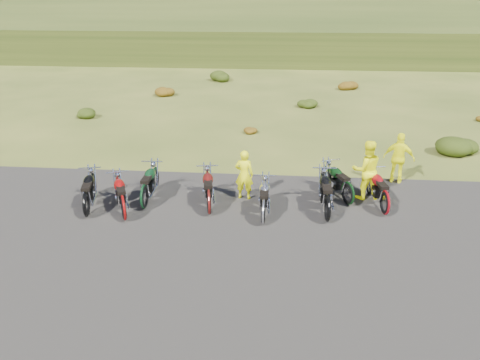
# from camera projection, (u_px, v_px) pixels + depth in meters

# --- Properties ---
(ground) EXTENTS (300.00, 300.00, 0.00)m
(ground) POSITION_uv_depth(u_px,v_px,m) (240.00, 227.00, 13.28)
(ground) COLOR #3E4C19
(ground) RESTS_ON ground
(gravel_pad) EXTENTS (20.00, 12.00, 0.04)m
(gravel_pad) POSITION_uv_depth(u_px,v_px,m) (233.00, 266.00, 11.44)
(gravel_pad) COLOR black
(gravel_pad) RESTS_ON ground
(hill_slope) EXTENTS (300.00, 45.97, 9.37)m
(hill_slope) POSITION_uv_depth(u_px,v_px,m) (274.00, 40.00, 59.29)
(hill_slope) COLOR #2A3913
(hill_slope) RESTS_ON ground
(hill_plateau) EXTENTS (300.00, 90.00, 9.17)m
(hill_plateau) POSITION_uv_depth(u_px,v_px,m) (279.00, 14.00, 114.50)
(hill_plateau) COLOR #2A3913
(hill_plateau) RESTS_ON ground
(shrub_1) EXTENTS (1.03, 1.03, 0.61)m
(shrub_1) POSITION_uv_depth(u_px,v_px,m) (85.00, 112.00, 24.29)
(shrub_1) COLOR #1F330C
(shrub_1) RESTS_ON ground
(shrub_2) EXTENTS (1.30, 1.30, 0.77)m
(shrub_2) POSITION_uv_depth(u_px,v_px,m) (164.00, 90.00, 28.90)
(shrub_2) COLOR brown
(shrub_2) RESTS_ON ground
(shrub_3) EXTENTS (1.56, 1.56, 0.92)m
(shrub_3) POSITION_uv_depth(u_px,v_px,m) (221.00, 75.00, 33.52)
(shrub_3) COLOR #1F330C
(shrub_3) RESTS_ON ground
(shrub_4) EXTENTS (0.77, 0.77, 0.45)m
(shrub_4) POSITION_uv_depth(u_px,v_px,m) (249.00, 129.00, 21.69)
(shrub_4) COLOR brown
(shrub_4) RESTS_ON ground
(shrub_5) EXTENTS (1.03, 1.03, 0.61)m
(shrub_5) POSITION_uv_depth(u_px,v_px,m) (307.00, 102.00, 26.30)
(shrub_5) COLOR #1F330C
(shrub_5) RESTS_ON ground
(shrub_6) EXTENTS (1.30, 1.30, 0.77)m
(shrub_6) POSITION_uv_depth(u_px,v_px,m) (347.00, 84.00, 30.92)
(shrub_6) COLOR brown
(shrub_6) RESTS_ON ground
(shrub_7) EXTENTS (1.56, 1.56, 0.92)m
(shrub_7) POSITION_uv_depth(u_px,v_px,m) (459.00, 143.00, 18.97)
(shrub_7) COLOR #1F330C
(shrub_7) RESTS_ON ground
(motorcycle_0) EXTENTS (1.18, 2.24, 1.12)m
(motorcycle_0) POSITION_uv_depth(u_px,v_px,m) (88.00, 217.00, 13.89)
(motorcycle_0) COLOR black
(motorcycle_0) RESTS_ON ground
(motorcycle_1) EXTENTS (1.49, 2.19, 1.09)m
(motorcycle_1) POSITION_uv_depth(u_px,v_px,m) (125.00, 220.00, 13.69)
(motorcycle_1) COLOR maroon
(motorcycle_1) RESTS_ON ground
(motorcycle_2) EXTENTS (0.76, 2.16, 1.12)m
(motorcycle_2) POSITION_uv_depth(u_px,v_px,m) (145.00, 209.00, 14.39)
(motorcycle_2) COLOR black
(motorcycle_2) RESTS_ON ground
(motorcycle_3) EXTENTS (0.68, 2.04, 1.07)m
(motorcycle_3) POSITION_uv_depth(u_px,v_px,m) (263.00, 224.00, 13.47)
(motorcycle_3) COLOR #A2A1A6
(motorcycle_3) RESTS_ON ground
(motorcycle_4) EXTENTS (1.08, 2.23, 1.12)m
(motorcycle_4) POSITION_uv_depth(u_px,v_px,m) (209.00, 214.00, 14.04)
(motorcycle_4) COLOR #54100E
(motorcycle_4) RESTS_ON ground
(motorcycle_5) EXTENTS (0.82, 2.30, 1.20)m
(motorcycle_5) POSITION_uv_depth(u_px,v_px,m) (327.00, 221.00, 13.61)
(motorcycle_5) COLOR black
(motorcycle_5) RESTS_ON ground
(motorcycle_6) EXTENTS (0.99, 2.18, 1.10)m
(motorcycle_6) POSITION_uv_depth(u_px,v_px,m) (383.00, 215.00, 14.01)
(motorcycle_6) COLOR maroon
(motorcycle_6) RESTS_ON ground
(motorcycle_7) EXTENTS (1.48, 2.19, 1.10)m
(motorcycle_7) POSITION_uv_depth(u_px,v_px,m) (347.00, 205.00, 14.64)
(motorcycle_7) COLOR black
(motorcycle_7) RESTS_ON ground
(person_middle) EXTENTS (0.63, 0.45, 1.61)m
(person_middle) POSITION_uv_depth(u_px,v_px,m) (244.00, 176.00, 14.76)
(person_middle) COLOR #F0F00C
(person_middle) RESTS_ON ground
(person_right_a) EXTENTS (1.03, 0.86, 1.92)m
(person_right_a) POSITION_uv_depth(u_px,v_px,m) (366.00, 171.00, 14.73)
(person_right_a) COLOR #F0F00C
(person_right_a) RESTS_ON ground
(person_right_b) EXTENTS (1.12, 0.75, 1.77)m
(person_right_b) POSITION_uv_depth(u_px,v_px,m) (399.00, 159.00, 15.96)
(person_right_b) COLOR #F0F00C
(person_right_b) RESTS_ON ground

